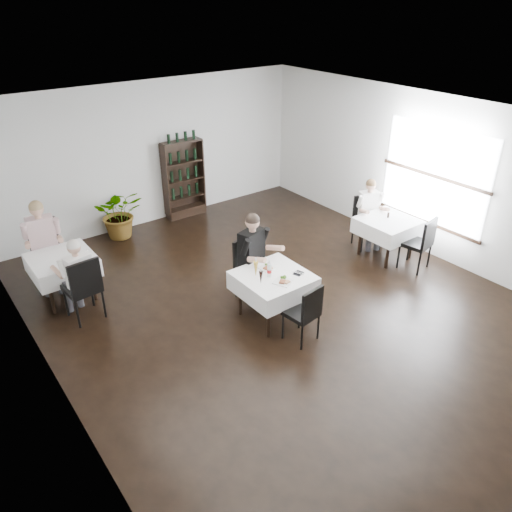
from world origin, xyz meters
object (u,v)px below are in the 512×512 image
(wine_shelf, at_px, (184,180))
(diner_main, at_px, (256,252))
(main_table, at_px, (273,283))
(potted_tree, at_px, (120,213))

(wine_shelf, distance_m, diner_main, 3.86)
(main_table, distance_m, potted_tree, 4.21)
(diner_main, bearing_deg, potted_tree, 102.60)
(wine_shelf, relative_size, potted_tree, 1.66)
(wine_shelf, xyz_separation_m, main_table, (-0.90, -4.31, -0.23))
(main_table, xyz_separation_m, potted_tree, (-0.72, 4.14, -0.09))
(wine_shelf, distance_m, potted_tree, 1.66)
(potted_tree, distance_m, diner_main, 3.71)
(potted_tree, height_order, diner_main, diner_main)
(wine_shelf, height_order, main_table, wine_shelf)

